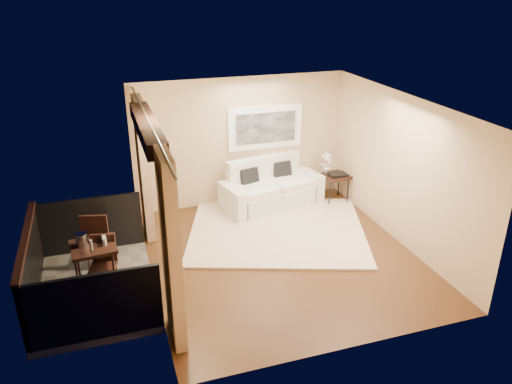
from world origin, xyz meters
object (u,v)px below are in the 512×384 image
bistro_table (93,250)px  ice_bucket (82,239)px  sofa (270,189)px  balcony_chair_near (104,258)px  orchid (327,163)px  balcony_chair_far (97,236)px  side_table (335,178)px

bistro_table → ice_bucket: ice_bucket is taller
sofa → balcony_chair_near: size_ratio=2.54×
sofa → orchid: orchid is taller
balcony_chair_far → balcony_chair_near: (0.07, -0.64, -0.08)m
balcony_chair_near → bistro_table: bearing=-161.2°
side_table → orchid: size_ratio=1.27×
bistro_table → orchid: bearing=23.0°
orchid → ice_bucket: orchid is taller
side_table → orchid: (-0.14, 0.15, 0.31)m
ice_bucket → balcony_chair_far: bearing=70.7°
side_table → balcony_chair_near: (-4.90, -1.92, -0.02)m
sofa → bistro_table: (-3.61, -2.14, 0.33)m
ice_bucket → orchid: bearing=21.9°
orchid → balcony_chair_far: bearing=-163.5°
balcony_chair_near → ice_bucket: ice_bucket is taller
balcony_chair_far → ice_bucket: size_ratio=5.06×
bistro_table → ice_bucket: (-0.15, 0.05, 0.18)m
side_table → bistro_table: bistro_table is taller
balcony_chair_far → ice_bucket: (-0.21, -0.59, 0.28)m
balcony_chair_near → orchid: bearing=37.7°
side_table → balcony_chair_near: size_ratio=0.71×
balcony_chair_far → sofa: bearing=-143.0°
balcony_chair_near → ice_bucket: bearing=-174.8°
balcony_chair_far → balcony_chair_near: size_ratio=1.14×
side_table → balcony_chair_far: bearing=-165.5°
side_table → balcony_chair_far: 5.13m
balcony_chair_far → ice_bucket: balcony_chair_far is taller
orchid → ice_bucket: size_ratio=2.49×
bistro_table → side_table: bearing=21.0°
orchid → balcony_chair_near: 5.20m
balcony_chair_far → ice_bucket: 0.69m
orchid → balcony_chair_far: (-4.83, -1.43, -0.25)m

